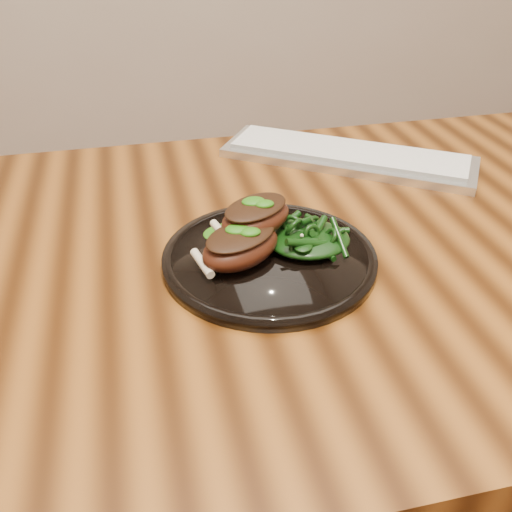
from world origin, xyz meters
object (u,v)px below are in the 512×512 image
at_px(plate, 269,258).
at_px(keyboard, 348,155).
at_px(desk, 313,288).
at_px(lamb_chop_front, 240,245).
at_px(greens_heap, 309,235).

height_order(plate, keyboard, keyboard).
distance_m(desk, lamb_chop_front, 0.18).
distance_m(desk, greens_heap, 0.12).
bearing_deg(keyboard, plate, -126.88).
bearing_deg(greens_heap, lamb_chop_front, -170.99).
distance_m(plate, lamb_chop_front, 0.05).
relative_size(plate, keyboard, 0.63).
relative_size(desk, greens_heap, 15.05).
xyz_separation_m(desk, keyboard, (0.14, 0.24, 0.09)).
xyz_separation_m(lamb_chop_front, greens_heap, (0.09, 0.01, -0.01)).
distance_m(greens_heap, keyboard, 0.32).
bearing_deg(keyboard, lamb_chop_front, -130.68).
bearing_deg(desk, greens_heap, -121.45).
bearing_deg(lamb_chop_front, plate, 14.03).
distance_m(desk, plate, 0.13).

